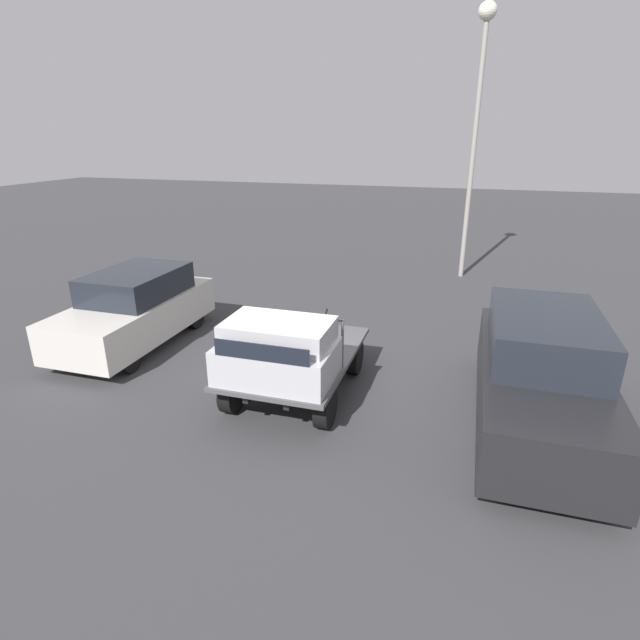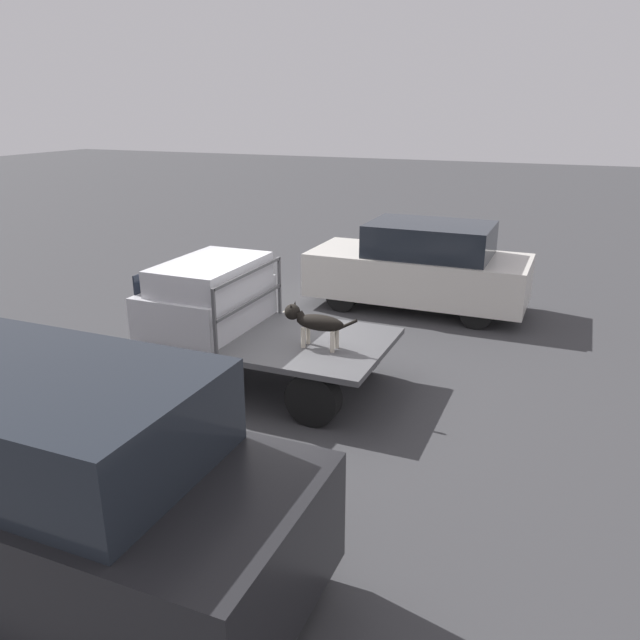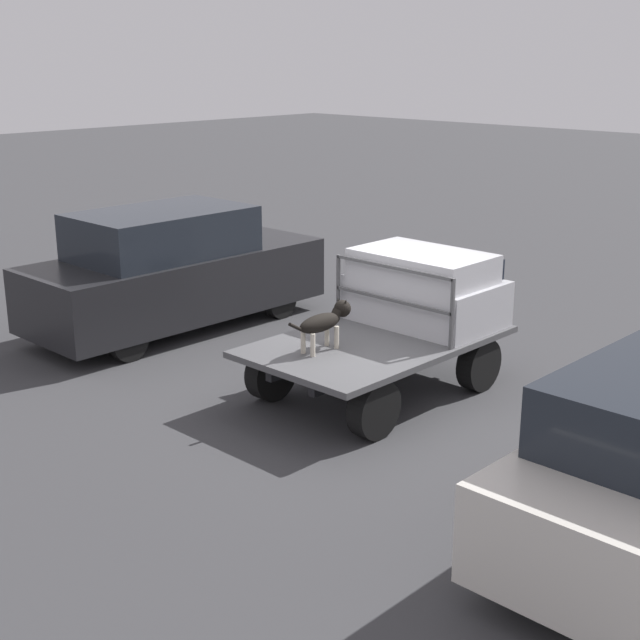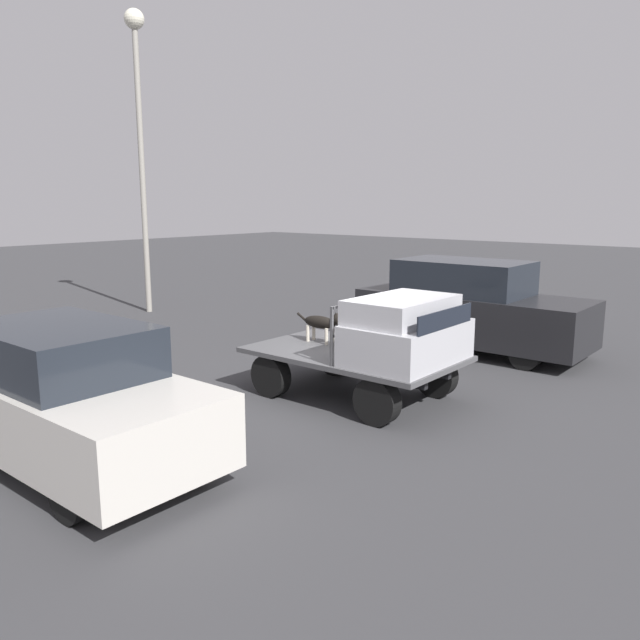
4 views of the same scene
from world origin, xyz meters
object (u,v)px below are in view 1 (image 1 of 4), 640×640
(parked_sedan, at_px, (135,309))
(light_pole_near, at_px, (479,95))
(parked_pickup_far, at_px, (540,374))
(flatbed_truck, at_px, (298,364))
(dog, at_px, (318,323))

(parked_sedan, relative_size, light_pole_near, 0.51)
(parked_pickup_far, xyz_separation_m, light_pole_near, (-9.47, -1.54, 4.83))
(light_pole_near, bearing_deg, flatbed_truck, -15.95)
(flatbed_truck, height_order, parked_pickup_far, parked_pickup_far)
(flatbed_truck, distance_m, dog, 0.97)
(flatbed_truck, distance_m, parked_sedan, 4.54)
(parked_sedan, xyz_separation_m, parked_pickup_far, (1.09, 8.64, 0.10))
(parked_sedan, height_order, light_pole_near, light_pole_near)
(flatbed_truck, height_order, parked_sedan, parked_sedan)
(flatbed_truck, height_order, dog, dog)
(flatbed_truck, distance_m, parked_pickup_far, 4.27)
(dog, height_order, parked_pickup_far, parked_pickup_far)
(flatbed_truck, bearing_deg, dog, 166.52)
(dog, relative_size, parked_pickup_far, 0.22)
(flatbed_truck, bearing_deg, parked_pickup_far, 90.25)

